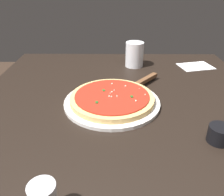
{
  "coord_description": "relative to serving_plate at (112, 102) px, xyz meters",
  "views": [
    {
      "loc": [
        0.03,
        0.66,
        1.14
      ],
      "look_at": [
        0.03,
        0.03,
        0.79
      ],
      "focal_mm": 36.85,
      "sensor_mm": 36.0,
      "label": 1
    }
  ],
  "objects": [
    {
      "name": "cup_tall_drink",
      "position": [
        -0.1,
        -0.34,
        0.05
      ],
      "size": [
        0.08,
        0.08,
        0.11
      ],
      "primitive_type": "cylinder",
      "color": "silver",
      "rests_on": "restaurant_table"
    },
    {
      "name": "napkin_folded_right",
      "position": [
        -0.37,
        -0.33,
        -0.0
      ],
      "size": [
        0.16,
        0.13,
        0.0
      ],
      "primitive_type": "cube",
      "rotation": [
        0.0,
        0.0,
        0.24
      ],
      "color": "white",
      "rests_on": "restaurant_table"
    },
    {
      "name": "pizza_server",
      "position": [
        -0.1,
        -0.12,
        0.01
      ],
      "size": [
        0.18,
        0.2,
        0.01
      ],
      "color": "silver",
      "rests_on": "serving_plate"
    },
    {
      "name": "pizza",
      "position": [
        -0.0,
        -0.0,
        0.02
      ],
      "size": [
        0.26,
        0.26,
        0.02
      ],
      "color": "#DBB26B",
      "rests_on": "serving_plate"
    },
    {
      "name": "cup_small_sauce",
      "position": [
        -0.26,
        0.18,
        0.02
      ],
      "size": [
        0.06,
        0.06,
        0.04
      ],
      "primitive_type": "cylinder",
      "color": "black",
      "rests_on": "restaurant_table"
    },
    {
      "name": "restaurant_table",
      "position": [
        -0.03,
        -0.03,
        -0.14
      ],
      "size": [
        0.97,
        0.96,
        0.77
      ],
      "color": "black",
      "rests_on": "ground_plane"
    },
    {
      "name": "serving_plate",
      "position": [
        0.0,
        0.0,
        0.0
      ],
      "size": [
        0.3,
        0.3,
        0.01
      ],
      "primitive_type": "cylinder",
      "color": "white",
      "rests_on": "restaurant_table"
    }
  ]
}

